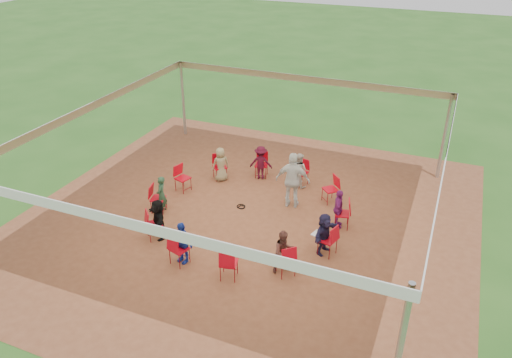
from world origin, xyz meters
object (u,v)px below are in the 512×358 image
at_px(chair_2, 330,190).
at_px(chair_9, 179,249).
at_px(chair_8, 155,224).
at_px(standing_person, 293,180).
at_px(chair_4, 261,165).
at_px(person_seated_0, 324,234).
at_px(chair_7, 158,199).
at_px(person_seated_6, 158,219).
at_px(person_seated_8, 284,252).
at_px(chair_6, 183,178).
at_px(person_seated_1, 338,209).
at_px(cable_coil, 241,207).
at_px(chair_0, 328,240).
at_px(person_seated_3, 261,163).
at_px(chair_3, 301,173).
at_px(chair_1, 342,214).
at_px(chair_11, 286,259).
at_px(person_seated_4, 221,164).
at_px(person_seated_2, 299,170).
at_px(chair_10, 229,263).
at_px(chair_5, 220,167).
at_px(person_seated_7, 182,242).
at_px(laptop, 319,232).
at_px(person_seated_5, 161,195).

distance_m(chair_2, chair_9, 5.34).
distance_m(chair_8, standing_person, 4.35).
xyz_separation_m(chair_4, person_seated_0, (3.19, -3.43, 0.15)).
bearing_deg(chair_7, chair_8, 15.00).
distance_m(chair_2, person_seated_6, 5.41).
bearing_deg(person_seated_8, standing_person, 61.48).
bearing_deg(chair_6, person_seated_6, 32.20).
bearing_deg(person_seated_1, cable_coil, 77.99).
height_order(chair_0, person_seated_0, person_seated_0).
height_order(chair_7, person_seated_3, person_seated_3).
distance_m(chair_3, chair_8, 5.34).
bearing_deg(person_seated_1, chair_7, 90.00).
bearing_deg(chair_1, chair_11, 150.00).
xyz_separation_m(person_seated_4, cable_coil, (1.37, -1.38, -0.58)).
xyz_separation_m(person_seated_2, person_seated_3, (-1.37, 0.03, 0.00)).
height_order(person_seated_0, person_seated_4, same).
relative_size(chair_3, person_seated_3, 0.76).
relative_size(chair_4, chair_11, 1.00).
relative_size(chair_1, chair_10, 1.00).
bearing_deg(chair_7, chair_6, 165.00).
height_order(chair_5, chair_9, same).
height_order(chair_2, standing_person, standing_person).
xyz_separation_m(chair_3, standing_person, (0.20, -1.43, 0.46)).
bearing_deg(person_seated_8, person_seated_4, 90.00).
xyz_separation_m(chair_7, standing_person, (3.66, 1.88, 0.46)).
bearing_deg(chair_0, person_seated_7, 133.73).
distance_m(chair_0, person_seated_3, 4.69).
bearing_deg(person_seated_2, chair_8, 74.66).
xyz_separation_m(chair_3, laptop, (1.61, -3.35, 0.12)).
xyz_separation_m(chair_2, person_seated_1, (0.57, -1.28, 0.15)).
bearing_deg(person_seated_8, person_seated_7, 150.00).
bearing_deg(person_seated_8, chair_9, 152.20).
height_order(chair_6, person_seated_5, person_seated_5).
bearing_deg(person_seated_5, person_seated_7, 30.00).
bearing_deg(chair_10, person_seated_0, 32.20).
bearing_deg(person_seated_8, chair_0, 10.27).
bearing_deg(chair_7, chair_10, 45.00).
xyz_separation_m(chair_9, chair_10, (1.43, -0.03, 0.00)).
bearing_deg(chair_7, laptop, 75.82).
height_order(chair_0, person_seated_1, person_seated_1).
distance_m(chair_1, person_seated_8, 2.71).
xyz_separation_m(chair_5, chair_11, (3.82, -4.00, 0.00)).
bearing_deg(person_seated_8, chair_10, 169.73).
distance_m(chair_3, chair_11, 4.79).
xyz_separation_m(person_seated_2, person_seated_4, (-2.57, -0.63, 0.00)).
bearing_deg(person_seated_7, chair_11, 27.80).
distance_m(chair_4, chair_11, 5.34).
bearing_deg(chair_2, person_seated_3, 32.20).
bearing_deg(person_seated_7, chair_7, 152.20).
height_order(chair_5, person_seated_5, person_seated_5).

